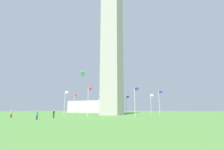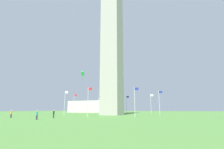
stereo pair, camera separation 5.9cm
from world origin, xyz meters
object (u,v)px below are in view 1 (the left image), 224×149
flagpole_n (159,102)px  kite_green_box (83,73)px  distant_building (88,107)px  flagpole_nw (135,100)px  person_teal_shirt (37,115)px  obelisk_monument (112,35)px  person_black_shirt (54,114)px  flagpole_se (98,104)px  flagpole_sw (65,102)px  flagpole_ne (151,103)px  person_orange_shirt (11,114)px  flagpole_w (88,100)px  flagpole_e (127,104)px  flagpole_s (74,103)px

flagpole_n → kite_green_box: (-13.83, -20.16, 5.76)m
distant_building → flagpole_nw: bearing=-47.4°
person_teal_shirt → obelisk_monument: bearing=-30.0°
person_teal_shirt → person_black_shirt: size_ratio=0.99×
flagpole_se → flagpole_sw: size_ratio=1.00×
flagpole_n → flagpole_ne: same height
flagpole_sw → person_orange_shirt: (-2.56, -14.79, -3.18)m
obelisk_monument → flagpole_nw: size_ratio=7.70×
flagpole_w → flagpole_ne: bearing=67.5°
flagpole_se → distant_building: flagpole_se is taller
obelisk_monument → kite_green_box: bearing=-85.9°
flagpole_se → person_orange_shirt: flagpole_se is taller
person_teal_shirt → distant_building: bearing=-1.0°
distant_building → person_teal_shirt: bearing=-66.7°
person_teal_shirt → flagpole_nw: bearing=-62.4°
flagpole_n → person_teal_shirt: bearing=-122.8°
flagpole_ne → distant_building: size_ratio=0.36×
flagpole_nw → person_black_shirt: size_ratio=4.35×
flagpole_w → flagpole_nw: bearing=22.5°
flagpole_sw → flagpole_w: (10.75, -4.45, 0.00)m
person_orange_shirt → person_black_shirt: bearing=-70.0°
person_orange_shirt → flagpole_se: bearing=-3.6°
flagpole_w → kite_green_box: size_ratio=3.62×
flagpole_nw → distant_building: size_ratio=0.36×
flagpole_e → distant_building: bearing=149.3°
flagpole_s → flagpole_e: bearing=45.0°
flagpole_se → kite_green_box: 33.69m
obelisk_monument → flagpole_nw: bearing=-44.8°
obelisk_monument → kite_green_box: (1.43, -20.16, -18.40)m
obelisk_monument → distant_building: (-28.85, 32.38, -24.98)m
flagpole_sw → person_black_shirt: bearing=-60.7°
flagpole_se → person_orange_shirt: bearing=-94.0°
flagpole_se → flagpole_s: bearing=-112.5°
flagpole_nw → distant_building: bearing=132.6°
flagpole_nw → kite_green_box: bearing=-134.9°
obelisk_monument → flagpole_s: obelisk_monument is taller
flagpole_w → person_black_shirt: 8.90m
flagpole_ne → flagpole_nw: (-0.00, -21.49, 0.00)m
flagpole_ne → flagpole_s: bearing=-157.5°
obelisk_monument → distant_building: obelisk_monument is taller
flagpole_e → flagpole_ne: bearing=-22.5°
obelisk_monument → kite_green_box: 27.33m
flagpole_n → person_black_shirt: size_ratio=4.35×
flagpole_nw → kite_green_box: size_ratio=3.62×
person_orange_shirt → distant_building: distant_building is taller
obelisk_monument → flagpole_ne: 28.57m
flagpole_n → person_teal_shirt: flagpole_n is taller
flagpole_nw → kite_green_box: kite_green_box is taller
person_black_shirt → distant_building: 60.05m
flagpole_s → person_teal_shirt: flagpole_s is taller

